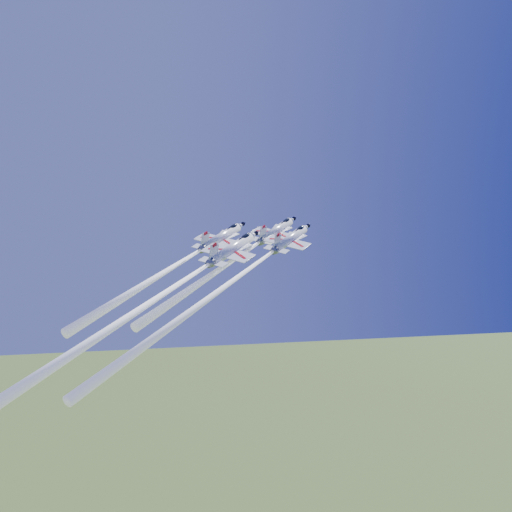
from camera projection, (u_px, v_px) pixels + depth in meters
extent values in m
cylinder|color=white|center=(276.00, 231.00, 123.92)|extent=(3.97, 6.90, 11.66)
cone|color=white|center=(292.00, 220.00, 129.03)|extent=(2.84, 3.23, 2.97)
cone|color=black|center=(295.00, 218.00, 130.22)|extent=(1.43, 1.63, 1.49)
cone|color=slate|center=(260.00, 242.00, 119.21)|extent=(2.72, 2.81, 1.99)
ellipsoid|color=black|center=(286.00, 221.00, 126.93)|extent=(2.83, 2.84, 2.05)
cube|color=black|center=(283.00, 222.00, 125.74)|extent=(0.90, 0.89, 0.68)
cube|color=white|center=(273.00, 234.00, 123.17)|extent=(9.29, 8.83, 3.29)
cube|color=white|center=(276.00, 227.00, 126.27)|extent=(3.07, 2.82, 1.43)
cube|color=white|center=(286.00, 229.00, 125.06)|extent=(3.07, 2.82, 1.43)
cube|color=white|center=(262.00, 241.00, 119.93)|extent=(4.99, 4.76, 1.77)
cube|color=white|center=(263.00, 233.00, 119.44)|extent=(2.07, 2.66, 3.51)
cube|color=#A30810|center=(264.00, 227.00, 119.07)|extent=(1.00, 1.05, 0.93)
cube|color=black|center=(276.00, 235.00, 124.32)|extent=(7.18, 6.43, 3.64)
sphere|color=white|center=(259.00, 242.00, 119.03)|extent=(1.00, 1.11, 0.97)
cone|color=white|center=(205.00, 279.00, 105.33)|extent=(6.90, 16.69, 35.10)
cylinder|color=white|center=(221.00, 238.00, 121.41)|extent=(4.15, 7.21, 12.18)
cone|color=white|center=(240.00, 226.00, 126.75)|extent=(2.97, 3.37, 3.10)
cone|color=black|center=(244.00, 223.00, 127.99)|extent=(1.50, 1.70, 1.55)
cone|color=slate|center=(202.00, 249.00, 116.48)|extent=(2.84, 2.94, 2.08)
ellipsoid|color=black|center=(233.00, 227.00, 124.55)|extent=(2.96, 2.96, 2.14)
cube|color=black|center=(229.00, 228.00, 123.31)|extent=(0.94, 0.93, 0.71)
cube|color=white|center=(218.00, 241.00, 120.62)|extent=(9.71, 9.22, 3.44)
cube|color=white|center=(223.00, 233.00, 123.86)|extent=(3.21, 2.95, 1.50)
cube|color=white|center=(232.00, 236.00, 122.59)|extent=(3.21, 2.95, 1.50)
cube|color=white|center=(205.00, 248.00, 117.24)|extent=(5.21, 4.97, 1.85)
cube|color=white|center=(205.00, 240.00, 116.72)|extent=(2.16, 2.78, 3.67)
cube|color=#A30810|center=(205.00, 233.00, 116.34)|extent=(1.05, 1.09, 0.98)
cube|color=black|center=(221.00, 241.00, 121.82)|extent=(7.50, 6.72, 3.80)
sphere|color=white|center=(201.00, 250.00, 116.30)|extent=(1.05, 1.16, 1.01)
cone|color=white|center=(142.00, 286.00, 103.39)|extent=(6.75, 15.97, 33.19)
cylinder|color=white|center=(290.00, 239.00, 115.96)|extent=(3.87, 6.71, 11.34)
cone|color=white|center=(306.00, 228.00, 120.93)|extent=(2.76, 3.14, 2.88)
cone|color=black|center=(309.00, 225.00, 122.09)|extent=(1.40, 1.58, 1.45)
cone|color=slate|center=(274.00, 251.00, 111.38)|extent=(2.64, 2.74, 1.93)
ellipsoid|color=black|center=(300.00, 229.00, 118.89)|extent=(2.75, 2.76, 2.00)
cube|color=black|center=(297.00, 230.00, 117.73)|extent=(0.88, 0.87, 0.66)
cube|color=white|center=(287.00, 242.00, 115.23)|extent=(9.04, 8.58, 3.20)
cube|color=white|center=(290.00, 235.00, 118.25)|extent=(2.99, 2.75, 1.39)
cube|color=white|center=(300.00, 237.00, 117.06)|extent=(2.99, 2.75, 1.39)
cube|color=white|center=(277.00, 249.00, 112.08)|extent=(4.85, 4.63, 1.72)
cube|color=white|center=(277.00, 242.00, 111.60)|extent=(2.01, 2.59, 3.41)
cube|color=#A30810|center=(278.00, 235.00, 111.24)|extent=(0.97, 1.02, 0.91)
cube|color=black|center=(290.00, 243.00, 116.35)|extent=(6.98, 6.26, 3.54)
sphere|color=white|center=(274.00, 251.00, 111.20)|extent=(0.98, 1.08, 0.94)
cone|color=white|center=(192.00, 311.00, 92.39)|extent=(8.47, 21.94, 47.65)
cylinder|color=white|center=(232.00, 249.00, 111.35)|extent=(4.36, 7.57, 12.79)
cone|color=white|center=(253.00, 235.00, 116.96)|extent=(3.12, 3.54, 3.25)
cone|color=black|center=(258.00, 232.00, 118.26)|extent=(1.57, 1.78, 1.63)
cone|color=slate|center=(210.00, 263.00, 106.18)|extent=(2.98, 3.09, 2.18)
ellipsoid|color=black|center=(245.00, 237.00, 114.65)|extent=(3.11, 3.11, 2.25)
cube|color=black|center=(241.00, 238.00, 113.35)|extent=(0.99, 0.98, 0.74)
cube|color=white|center=(228.00, 253.00, 110.52)|extent=(10.19, 9.68, 3.61)
cube|color=white|center=(233.00, 244.00, 113.93)|extent=(3.37, 3.10, 1.57)
cube|color=white|center=(244.00, 247.00, 112.60)|extent=(3.37, 3.10, 1.57)
cube|color=white|center=(213.00, 262.00, 106.98)|extent=(5.47, 5.22, 1.94)
cube|color=white|center=(214.00, 253.00, 106.43)|extent=(2.27, 2.92, 3.85)
cube|color=#A30810|center=(214.00, 245.00, 106.03)|extent=(1.10, 1.15, 1.02)
cube|color=black|center=(232.00, 254.00, 111.79)|extent=(7.87, 7.05, 3.99)
sphere|color=white|center=(209.00, 264.00, 105.98)|extent=(1.10, 1.22, 1.06)
cone|color=white|center=(106.00, 332.00, 86.71)|extent=(8.92, 22.73, 48.95)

